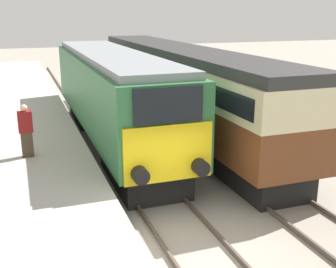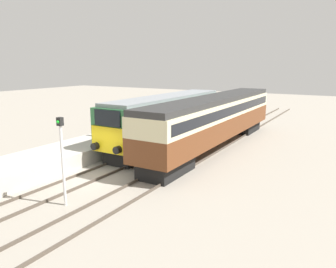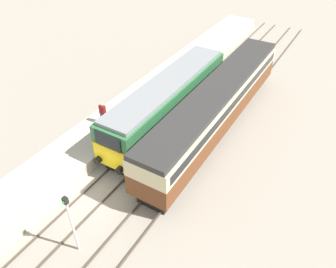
# 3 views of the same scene
# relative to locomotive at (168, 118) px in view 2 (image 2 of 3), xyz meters

# --- Properties ---
(ground_plane) EXTENTS (120.00, 120.00, 0.00)m
(ground_plane) POSITION_rel_locomotive_xyz_m (0.00, -8.70, -2.15)
(ground_plane) COLOR gray
(platform_left) EXTENTS (3.50, 50.00, 0.95)m
(platform_left) POSITION_rel_locomotive_xyz_m (-3.30, -0.70, -1.68)
(platform_left) COLOR #B7B2A8
(platform_left) RESTS_ON ground_plane
(rails_near_track) EXTENTS (1.51, 60.00, 0.14)m
(rails_near_track) POSITION_rel_locomotive_xyz_m (0.00, -3.70, -2.08)
(rails_near_track) COLOR #4C4238
(rails_near_track) RESTS_ON ground_plane
(rails_far_track) EXTENTS (1.50, 60.00, 0.14)m
(rails_far_track) POSITION_rel_locomotive_xyz_m (3.40, -3.70, -2.08)
(rails_far_track) COLOR #4C4238
(rails_far_track) RESTS_ON ground_plane
(locomotive) EXTENTS (2.70, 14.14, 3.86)m
(locomotive) POSITION_rel_locomotive_xyz_m (0.00, 0.00, 0.00)
(locomotive) COLOR black
(locomotive) RESTS_ON ground_plane
(passenger_carriage) EXTENTS (2.75, 18.64, 3.87)m
(passenger_carriage) POSITION_rel_locomotive_xyz_m (3.40, 1.25, 0.20)
(passenger_carriage) COLOR black
(passenger_carriage) RESTS_ON ground_plane
(person_on_platform) EXTENTS (0.44, 0.26, 1.69)m
(person_on_platform) POSITION_rel_locomotive_xyz_m (-3.50, -3.34, -0.36)
(person_on_platform) COLOR #473828
(person_on_platform) RESTS_ON platform_left
(signal_post) EXTENTS (0.24, 0.28, 3.96)m
(signal_post) POSITION_rel_locomotive_xyz_m (1.70, -11.78, 0.20)
(signal_post) COLOR silver
(signal_post) RESTS_ON ground_plane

